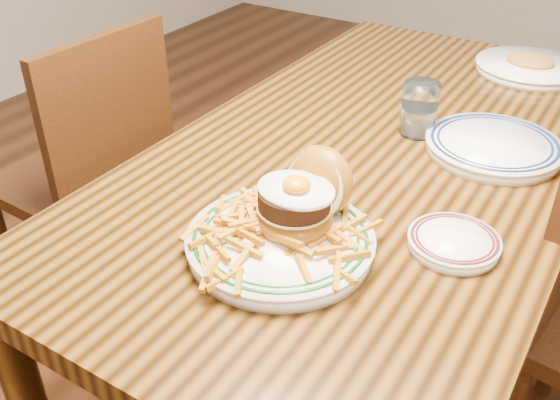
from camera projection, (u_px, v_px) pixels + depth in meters
The scene contains 8 objects.
floor at pixel (358, 378), 1.78m from camera, with size 6.00×6.00×0.00m, color black.
table at pixel (378, 179), 1.42m from camera, with size 0.85×1.60×0.75m.
chair_left at pixel (92, 172), 1.80m from camera, with size 0.44×0.44×0.91m.
main_plate at pixel (287, 225), 1.04m from camera, with size 0.32×0.33×0.15m.
side_plate at pixel (454, 242), 1.05m from camera, with size 0.16×0.17×0.02m.
rear_plate at pixel (493, 145), 1.33m from camera, with size 0.29×0.29×0.03m.
water_glass at pixel (419, 112), 1.39m from camera, with size 0.08×0.08×0.12m.
far_plate at pixel (529, 67), 1.72m from camera, with size 0.29×0.29×0.05m.
Camera 1 is at (0.46, -1.15, 1.39)m, focal length 40.00 mm.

